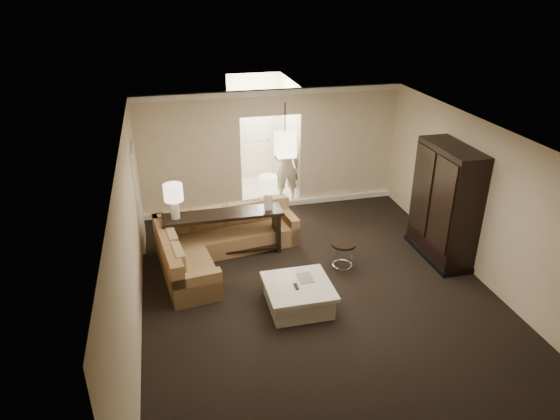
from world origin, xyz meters
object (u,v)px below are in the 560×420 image
object	(u,v)px
console_table	(224,230)
armoire	(445,206)
person	(286,163)
coffee_table	(298,295)
drink_table	(343,251)
sectional_sofa	(215,243)

from	to	relation	value
console_table	armoire	xyz separation A→B (m)	(4.09, -1.06, 0.55)
console_table	person	distance (m)	2.97
armoire	person	distance (m)	4.04
coffee_table	drink_table	xyz separation A→B (m)	(1.12, 0.92, 0.18)
sectional_sofa	drink_table	world-z (taller)	sectional_sofa
coffee_table	person	xyz separation A→B (m)	(0.89, 4.34, 0.72)
person	console_table	bearing A→B (deg)	55.76
sectional_sofa	drink_table	xyz separation A→B (m)	(2.26, -0.97, 0.07)
sectional_sofa	console_table	size ratio (longest dim) A/B	1.25
coffee_table	armoire	world-z (taller)	armoire
drink_table	person	distance (m)	3.46
drink_table	coffee_table	bearing A→B (deg)	-140.35
coffee_table	console_table	distance (m)	2.27
coffee_table	drink_table	size ratio (longest dim) A/B	1.91
sectional_sofa	coffee_table	bearing A→B (deg)	-66.08
drink_table	sectional_sofa	bearing A→B (deg)	156.84
sectional_sofa	coffee_table	world-z (taller)	sectional_sofa
coffee_table	console_table	size ratio (longest dim) A/B	0.47
console_table	drink_table	size ratio (longest dim) A/B	4.06
sectional_sofa	coffee_table	xyz separation A→B (m)	(1.15, -1.89, -0.11)
console_table	drink_table	bearing A→B (deg)	-28.19
console_table	person	bearing A→B (deg)	51.39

